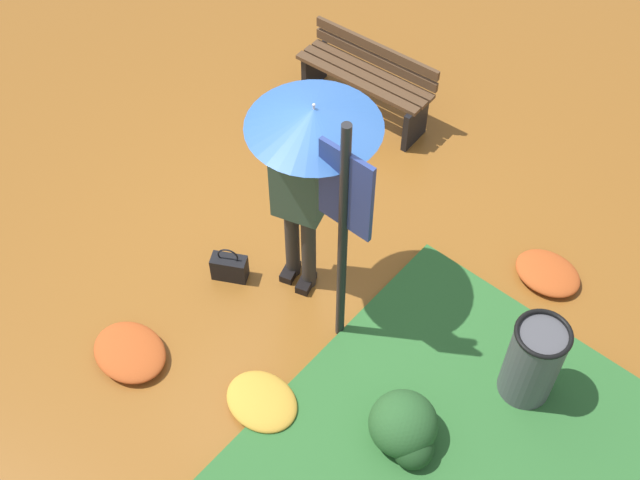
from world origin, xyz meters
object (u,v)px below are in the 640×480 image
object	(u,v)px
info_sign_post	(344,216)
person_with_umbrella	(307,153)
trash_bin	(532,362)
park_bench	(366,79)
handbag	(229,267)

from	to	relation	value
info_sign_post	person_with_umbrella	bearing A→B (deg)	158.17
person_with_umbrella	trash_bin	world-z (taller)	person_with_umbrella
person_with_umbrella	park_bench	bearing A→B (deg)	116.39
handbag	park_bench	world-z (taller)	park_bench
handbag	trash_bin	xyz separation A→B (m)	(2.48, 0.69, 0.29)
person_with_umbrella	info_sign_post	size ratio (longest dim) A/B	0.89
handbag	park_bench	distance (m)	2.43
person_with_umbrella	info_sign_post	bearing A→B (deg)	-21.83
park_bench	person_with_umbrella	bearing A→B (deg)	-63.61
park_bench	trash_bin	distance (m)	3.37
info_sign_post	handbag	size ratio (longest dim) A/B	6.22
trash_bin	handbag	bearing A→B (deg)	-164.37
info_sign_post	trash_bin	distance (m)	1.82
person_with_umbrella	park_bench	xyz separation A→B (m)	(-0.98, 1.98, -1.15)
handbag	trash_bin	world-z (taller)	trash_bin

